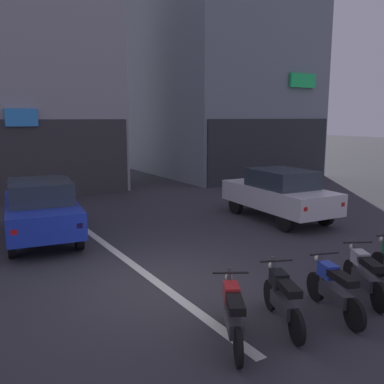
{
  "coord_description": "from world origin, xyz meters",
  "views": [
    {
      "loc": [
        -3.55,
        -7.0,
        3.28
      ],
      "look_at": [
        1.92,
        2.0,
        1.4
      ],
      "focal_mm": 39.27,
      "sensor_mm": 36.0,
      "label": 1
    }
  ],
  "objects_px": {
    "car_white_parked_kerbside": "(279,193)",
    "motorcycle_black_row_left_mid": "(282,298)",
    "car_blue_crossing_near": "(41,208)",
    "motorcycle_red_row_leftmost": "(233,313)",
    "motorcycle_silver_row_right_mid": "(364,274)",
    "motorcycle_blue_row_centre": "(334,288)"
  },
  "relations": [
    {
      "from": "car_blue_crossing_near",
      "to": "motorcycle_blue_row_centre",
      "type": "distance_m",
      "value": 7.77
    },
    {
      "from": "car_blue_crossing_near",
      "to": "motorcycle_blue_row_centre",
      "type": "xyz_separation_m",
      "value": [
        3.23,
        -7.06,
        -0.43
      ]
    },
    {
      "from": "motorcycle_blue_row_centre",
      "to": "motorcycle_silver_row_right_mid",
      "type": "relative_size",
      "value": 1.07
    },
    {
      "from": "motorcycle_red_row_leftmost",
      "to": "motorcycle_silver_row_right_mid",
      "type": "distance_m",
      "value": 3.0
    },
    {
      "from": "car_blue_crossing_near",
      "to": "motorcycle_silver_row_right_mid",
      "type": "bearing_deg",
      "value": -58.48
    },
    {
      "from": "motorcycle_black_row_left_mid",
      "to": "motorcycle_silver_row_right_mid",
      "type": "height_order",
      "value": "same"
    },
    {
      "from": "motorcycle_black_row_left_mid",
      "to": "motorcycle_silver_row_right_mid",
      "type": "distance_m",
      "value": 2.0
    },
    {
      "from": "car_blue_crossing_near",
      "to": "motorcycle_silver_row_right_mid",
      "type": "height_order",
      "value": "car_blue_crossing_near"
    },
    {
      "from": "motorcycle_black_row_left_mid",
      "to": "motorcycle_red_row_leftmost",
      "type": "bearing_deg",
      "value": -178.71
    },
    {
      "from": "car_blue_crossing_near",
      "to": "car_white_parked_kerbside",
      "type": "distance_m",
      "value": 7.25
    },
    {
      "from": "car_blue_crossing_near",
      "to": "motorcycle_red_row_leftmost",
      "type": "xyz_separation_m",
      "value": [
        1.23,
        -6.91,
        -0.43
      ]
    },
    {
      "from": "car_white_parked_kerbside",
      "to": "motorcycle_blue_row_centre",
      "type": "xyz_separation_m",
      "value": [
        -3.85,
        -5.48,
        -0.43
      ]
    },
    {
      "from": "motorcycle_red_row_leftmost",
      "to": "motorcycle_black_row_left_mid",
      "type": "height_order",
      "value": "same"
    },
    {
      "from": "motorcycle_black_row_left_mid",
      "to": "motorcycle_blue_row_centre",
      "type": "distance_m",
      "value": 1.01
    },
    {
      "from": "motorcycle_red_row_leftmost",
      "to": "motorcycle_black_row_left_mid",
      "type": "distance_m",
      "value": 1.0
    },
    {
      "from": "motorcycle_red_row_leftmost",
      "to": "car_white_parked_kerbside",
      "type": "bearing_deg",
      "value": 42.4
    },
    {
      "from": "motorcycle_blue_row_centre",
      "to": "car_blue_crossing_near",
      "type": "bearing_deg",
      "value": 114.57
    },
    {
      "from": "motorcycle_red_row_leftmost",
      "to": "motorcycle_silver_row_right_mid",
      "type": "relative_size",
      "value": 0.99
    },
    {
      "from": "motorcycle_black_row_left_mid",
      "to": "motorcycle_silver_row_right_mid",
      "type": "xyz_separation_m",
      "value": [
        2.0,
        -0.01,
        0.0
      ]
    },
    {
      "from": "car_white_parked_kerbside",
      "to": "motorcycle_black_row_left_mid",
      "type": "distance_m",
      "value": 7.2
    },
    {
      "from": "car_blue_crossing_near",
      "to": "car_white_parked_kerbside",
      "type": "bearing_deg",
      "value": -12.6
    },
    {
      "from": "car_white_parked_kerbside",
      "to": "motorcycle_black_row_left_mid",
      "type": "bearing_deg",
      "value": -132.36
    }
  ]
}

